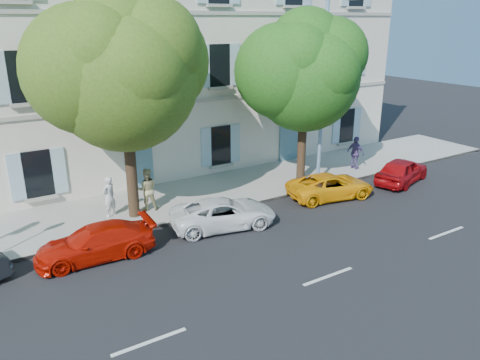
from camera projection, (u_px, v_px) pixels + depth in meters
ground at (258, 231)px, 18.03m from camera, size 90.00×90.00×0.00m
sidewalk at (204, 194)px, 21.57m from camera, size 36.00×4.50×0.15m
kerb at (227, 209)px, 19.83m from camera, size 36.00×0.16×0.16m
building at (149, 54)px, 24.25m from camera, size 28.00×7.00×12.00m
car_red_coupe at (95, 243)px, 15.80m from camera, size 4.06×1.84×1.15m
car_white_coupe at (223, 213)px, 18.19m from camera, size 4.44×2.72×1.15m
car_yellow_supercar at (331, 186)px, 21.21m from camera, size 4.28×2.57×1.11m
car_red_hatchback at (402, 170)px, 23.12m from camera, size 4.00×2.53×1.27m
tree_left at (124, 78)px, 17.25m from camera, size 5.55×5.55×8.60m
tree_right at (305, 77)px, 21.64m from camera, size 5.09×5.09×7.84m
street_lamp at (326, 81)px, 21.41m from camera, size 0.31×1.84×8.62m
pedestrian_a at (109, 196)px, 18.75m from camera, size 0.73×0.65×1.68m
pedestrian_b at (147, 189)px, 19.36m from camera, size 1.03×0.90×1.79m
pedestrian_c at (356, 153)px, 24.72m from camera, size 0.55×1.07×1.75m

